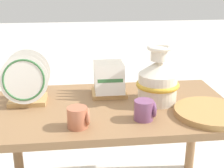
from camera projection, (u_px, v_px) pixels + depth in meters
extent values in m
cube|color=olive|center=(112.00, 109.00, 1.52)|extent=(1.17, 0.66, 0.03)
cylinder|color=olive|center=(16.00, 140.00, 1.82)|extent=(0.06, 0.06, 0.55)
cylinder|color=olive|center=(192.00, 130.00, 1.94)|extent=(0.06, 0.06, 0.55)
cylinder|color=silver|center=(157.00, 88.00, 1.54)|extent=(0.19, 0.19, 0.15)
cone|color=silver|center=(158.00, 67.00, 1.50)|extent=(0.19, 0.19, 0.07)
cylinder|color=silver|center=(159.00, 54.00, 1.48)|extent=(0.08, 0.08, 0.06)
torus|color=silver|center=(159.00, 48.00, 1.47)|extent=(0.12, 0.12, 0.02)
torus|color=gold|center=(158.00, 85.00, 1.53)|extent=(0.21, 0.21, 0.02)
cube|color=tan|center=(28.00, 100.00, 1.55)|extent=(0.18, 0.15, 0.02)
cylinder|color=tan|center=(16.00, 87.00, 1.58)|extent=(0.01, 0.01, 0.08)
cylinder|color=tan|center=(41.00, 86.00, 1.60)|extent=(0.01, 0.01, 0.08)
cylinder|color=white|center=(24.00, 80.00, 1.45)|extent=(0.23, 0.06, 0.22)
torus|color=#38703D|center=(24.00, 80.00, 1.45)|extent=(0.20, 0.06, 0.19)
cylinder|color=white|center=(26.00, 76.00, 1.51)|extent=(0.23, 0.06, 0.22)
cylinder|color=white|center=(28.00, 72.00, 1.57)|extent=(0.23, 0.06, 0.22)
cube|color=tan|center=(109.00, 93.00, 1.65)|extent=(0.18, 0.15, 0.02)
cylinder|color=tan|center=(96.00, 80.00, 1.68)|extent=(0.01, 0.01, 0.08)
cylinder|color=tan|center=(119.00, 80.00, 1.69)|extent=(0.01, 0.01, 0.08)
cube|color=white|center=(110.00, 81.00, 1.56)|extent=(0.15, 0.04, 0.15)
cube|color=white|center=(109.00, 78.00, 1.60)|extent=(0.15, 0.04, 0.15)
cube|color=white|center=(108.00, 76.00, 1.64)|extent=(0.15, 0.04, 0.15)
cube|color=white|center=(107.00, 73.00, 1.68)|extent=(0.15, 0.04, 0.15)
cube|color=#38703D|center=(110.00, 81.00, 1.55)|extent=(0.13, 0.01, 0.02)
cylinder|color=#AD7F47|center=(211.00, 114.00, 1.41)|extent=(0.33, 0.33, 0.01)
cylinder|color=#AD7F47|center=(211.00, 112.00, 1.41)|extent=(0.33, 0.33, 0.01)
cylinder|color=#AD7F47|center=(211.00, 111.00, 1.40)|extent=(0.33, 0.33, 0.01)
cylinder|color=#7A4770|center=(144.00, 110.00, 1.36)|extent=(0.09, 0.09, 0.09)
torus|color=#7A4770|center=(153.00, 109.00, 1.36)|extent=(0.02, 0.07, 0.07)
cylinder|color=#B76647|center=(77.00, 117.00, 1.29)|extent=(0.09, 0.09, 0.09)
torus|color=#B76647|center=(88.00, 117.00, 1.29)|extent=(0.02, 0.07, 0.07)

